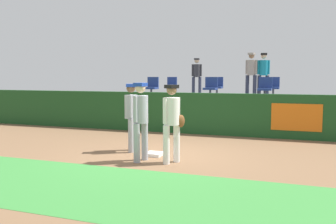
{
  "coord_description": "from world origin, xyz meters",
  "views": [
    {
      "loc": [
        3.38,
        -8.31,
        1.94
      ],
      "look_at": [
        -0.03,
        0.98,
        1.0
      ],
      "focal_mm": 39.29,
      "sensor_mm": 36.0,
      "label": 1
    }
  ],
  "objects_px": {
    "seat_front_center": "(211,87)",
    "spectator_casual": "(251,71)",
    "seat_front_right": "(265,87)",
    "seat_back_center": "(217,86)",
    "player_fielder_home": "(172,118)",
    "spectator_capped": "(263,72)",
    "seat_back_left": "(171,85)",
    "first_base": "(154,154)",
    "player_runner_visitor": "(131,112)",
    "seat_back_right": "(273,86)",
    "spectator_hooded": "(197,74)",
    "seat_front_left": "(152,86)",
    "player_coach_visitor": "(141,116)"
  },
  "relations": [
    {
      "from": "seat_back_left",
      "to": "spectator_capped",
      "type": "xyz_separation_m",
      "value": [
        3.89,
        0.69,
        0.59
      ]
    },
    {
      "from": "player_runner_visitor",
      "to": "spectator_casual",
      "type": "height_order",
      "value": "spectator_casual"
    },
    {
      "from": "seat_front_left",
      "to": "seat_front_center",
      "type": "bearing_deg",
      "value": 0.0
    },
    {
      "from": "player_runner_visitor",
      "to": "seat_back_left",
      "type": "height_order",
      "value": "seat_back_left"
    },
    {
      "from": "seat_front_right",
      "to": "seat_back_left",
      "type": "distance_m",
      "value": 4.57
    },
    {
      "from": "seat_front_right",
      "to": "seat_front_center",
      "type": "distance_m",
      "value": 1.98
    },
    {
      "from": "spectator_hooded",
      "to": "seat_front_left",
      "type": "bearing_deg",
      "value": 63.43
    },
    {
      "from": "first_base",
      "to": "seat_front_left",
      "type": "height_order",
      "value": "seat_front_left"
    },
    {
      "from": "seat_back_center",
      "to": "spectator_hooded",
      "type": "xyz_separation_m",
      "value": [
        -1.23,
        1.15,
        0.51
      ]
    },
    {
      "from": "seat_front_right",
      "to": "seat_back_center",
      "type": "relative_size",
      "value": 1.0
    },
    {
      "from": "seat_back_right",
      "to": "spectator_hooded",
      "type": "xyz_separation_m",
      "value": [
        -3.52,
        1.15,
        0.51
      ]
    },
    {
      "from": "seat_front_center",
      "to": "spectator_casual",
      "type": "relative_size",
      "value": 0.45
    },
    {
      "from": "seat_back_left",
      "to": "spectator_hooded",
      "type": "xyz_separation_m",
      "value": [
        0.84,
        1.15,
        0.51
      ]
    },
    {
      "from": "seat_front_right",
      "to": "first_base",
      "type": "bearing_deg",
      "value": -112.19
    },
    {
      "from": "player_coach_visitor",
      "to": "seat_back_left",
      "type": "bearing_deg",
      "value": -155.61
    },
    {
      "from": "player_coach_visitor",
      "to": "seat_back_left",
      "type": "relative_size",
      "value": 2.16
    },
    {
      "from": "player_runner_visitor",
      "to": "player_coach_visitor",
      "type": "relative_size",
      "value": 0.98
    },
    {
      "from": "spectator_capped",
      "to": "first_base",
      "type": "bearing_deg",
      "value": 67.47
    },
    {
      "from": "player_coach_visitor",
      "to": "spectator_casual",
      "type": "relative_size",
      "value": 0.98
    },
    {
      "from": "seat_front_right",
      "to": "spectator_hooded",
      "type": "relative_size",
      "value": 0.49
    },
    {
      "from": "seat_front_right",
      "to": "seat_front_left",
      "type": "xyz_separation_m",
      "value": [
        -4.37,
        -0.0,
        -0.0
      ]
    },
    {
      "from": "first_base",
      "to": "spectator_capped",
      "type": "relative_size",
      "value": 0.22
    },
    {
      "from": "player_coach_visitor",
      "to": "player_fielder_home",
      "type": "bearing_deg",
      "value": 106.1
    },
    {
      "from": "player_runner_visitor",
      "to": "seat_front_right",
      "type": "xyz_separation_m",
      "value": [
        2.91,
        4.92,
        0.56
      ]
    },
    {
      "from": "player_coach_visitor",
      "to": "spectator_hooded",
      "type": "height_order",
      "value": "spectator_hooded"
    },
    {
      "from": "player_runner_visitor",
      "to": "spectator_hooded",
      "type": "distance_m",
      "value": 7.95
    },
    {
      "from": "player_runner_visitor",
      "to": "seat_front_left",
      "type": "distance_m",
      "value": 5.16
    },
    {
      "from": "player_runner_visitor",
      "to": "spectator_hooded",
      "type": "height_order",
      "value": "spectator_hooded"
    },
    {
      "from": "spectator_casual",
      "to": "player_fielder_home",
      "type": "bearing_deg",
      "value": 100.25
    },
    {
      "from": "seat_back_left",
      "to": "player_runner_visitor",
      "type": "bearing_deg",
      "value": -79.11
    },
    {
      "from": "player_fielder_home",
      "to": "spectator_casual",
      "type": "relative_size",
      "value": 0.96
    },
    {
      "from": "spectator_capped",
      "to": "seat_front_center",
      "type": "bearing_deg",
      "value": 46.95
    },
    {
      "from": "seat_back_left",
      "to": "seat_back_center",
      "type": "xyz_separation_m",
      "value": [
        2.07,
        0.0,
        0.0
      ]
    },
    {
      "from": "seat_front_right",
      "to": "seat_back_center",
      "type": "xyz_separation_m",
      "value": [
        -2.13,
        1.8,
        -0.0
      ]
    },
    {
      "from": "seat_front_left",
      "to": "spectator_capped",
      "type": "bearing_deg",
      "value": 31.54
    },
    {
      "from": "player_coach_visitor",
      "to": "spectator_casual",
      "type": "bearing_deg",
      "value": -179.76
    },
    {
      "from": "seat_front_right",
      "to": "player_runner_visitor",
      "type": "bearing_deg",
      "value": -120.6
    },
    {
      "from": "player_runner_visitor",
      "to": "seat_back_center",
      "type": "height_order",
      "value": "seat_back_center"
    },
    {
      "from": "seat_back_right",
      "to": "player_runner_visitor",
      "type": "bearing_deg",
      "value": -114.56
    },
    {
      "from": "first_base",
      "to": "player_fielder_home",
      "type": "bearing_deg",
      "value": -40.26
    },
    {
      "from": "seat_back_right",
      "to": "spectator_hooded",
      "type": "distance_m",
      "value": 3.74
    },
    {
      "from": "first_base",
      "to": "seat_back_center",
      "type": "bearing_deg",
      "value": 89.98
    },
    {
      "from": "spectator_casual",
      "to": "seat_back_center",
      "type": "bearing_deg",
      "value": 38.89
    },
    {
      "from": "first_base",
      "to": "player_fielder_home",
      "type": "xyz_separation_m",
      "value": [
        0.67,
        -0.57,
        0.98
      ]
    },
    {
      "from": "seat_back_left",
      "to": "seat_back_right",
      "type": "relative_size",
      "value": 1.0
    },
    {
      "from": "spectator_capped",
      "to": "seat_front_right",
      "type": "bearing_deg",
      "value": 87.89
    },
    {
      "from": "spectator_casual",
      "to": "player_runner_visitor",
      "type": "bearing_deg",
      "value": 88.77
    },
    {
      "from": "seat_front_right",
      "to": "seat_back_right",
      "type": "distance_m",
      "value": 1.81
    },
    {
      "from": "player_runner_visitor",
      "to": "seat_back_right",
      "type": "relative_size",
      "value": 2.11
    },
    {
      "from": "player_fielder_home",
      "to": "spectator_casual",
      "type": "bearing_deg",
      "value": -157.56
    }
  ]
}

